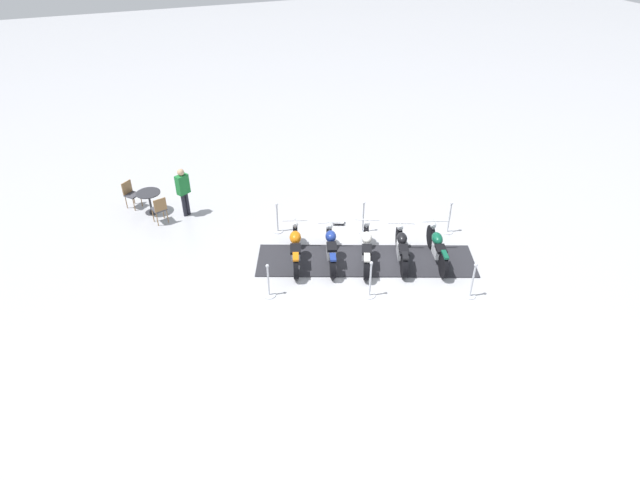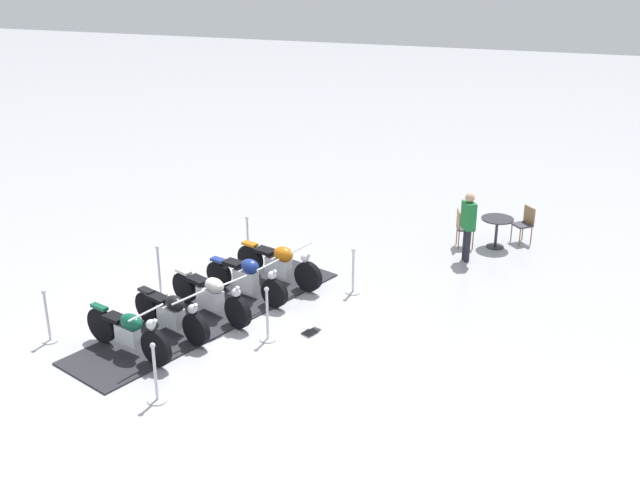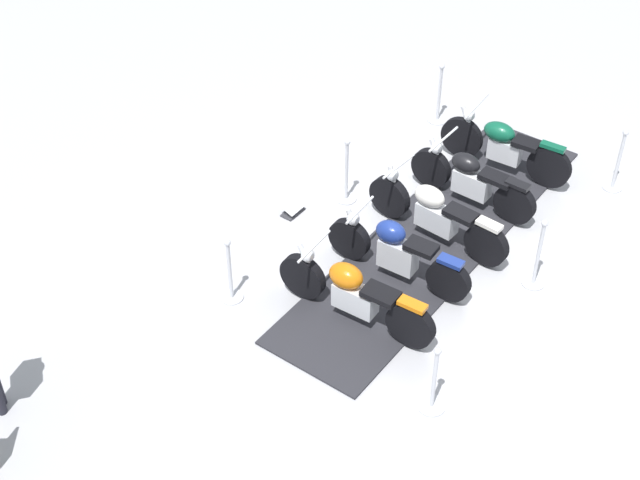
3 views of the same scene
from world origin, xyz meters
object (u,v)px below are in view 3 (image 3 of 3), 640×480
at_px(motorcycle_cream, 435,213).
at_px(motorcycle_copper, 353,293).
at_px(motorcycle_black, 471,179).
at_px(motorcycle_forest, 503,145).
at_px(stanchion_right_front, 439,103).
at_px(stanchion_left_front, 617,168).
at_px(stanchion_left_mid, 537,263).
at_px(info_placard, 293,210).
at_px(stanchion_right_mid, 346,180).
at_px(motorcycle_navy, 396,251).
at_px(stanchion_left_rear, 433,390).
at_px(stanchion_right_rear, 230,279).

relative_size(motorcycle_cream, motorcycle_copper, 0.97).
bearing_deg(motorcycle_black, motorcycle_forest, -88.40).
bearing_deg(motorcycle_forest, stanchion_right_front, -26.67).
bearing_deg(motorcycle_cream, motorcycle_black, -87.14).
relative_size(motorcycle_black, stanchion_left_front, 1.83).
distance_m(motorcycle_copper, stanchion_left_mid, 2.56).
xyz_separation_m(stanchion_left_front, info_placard, (1.84, -4.54, -0.31)).
bearing_deg(stanchion_right_mid, motorcycle_copper, 15.69).
bearing_deg(motorcycle_navy, info_placard, -10.96).
xyz_separation_m(stanchion_left_rear, stanchion_left_front, (-4.91, 1.94, 0.07)).
distance_m(motorcycle_cream, stanchion_right_mid, 1.53).
bearing_deg(motorcycle_black, stanchion_right_mid, 34.06).
xyz_separation_m(motorcycle_copper, stanchion_left_front, (-3.74, 3.18, -0.11)).
bearing_deg(stanchion_left_mid, stanchion_right_mid, -111.52).
bearing_deg(info_placard, motorcycle_navy, -97.69).
xyz_separation_m(motorcycle_navy, stanchion_right_front, (-3.95, -0.08, -0.13)).
xyz_separation_m(motorcycle_forest, stanchion_right_front, (-1.15, -1.18, -0.15)).
height_order(stanchion_left_rear, stanchion_right_rear, stanchion_right_rear).
bearing_deg(motorcycle_copper, stanchion_left_mid, -131.59).
xyz_separation_m(motorcycle_cream, stanchion_left_front, (-1.87, 2.44, -0.09)).
height_order(stanchion_left_mid, stanchion_right_rear, stanchion_left_mid).
distance_m(motorcycle_black, motorcycle_cream, 1.00).
bearing_deg(stanchion_right_mid, stanchion_right_front, 158.48).
xyz_separation_m(motorcycle_black, stanchion_left_mid, (1.51, 1.10, -0.08)).
distance_m(motorcycle_forest, stanchion_right_mid, 2.52).
relative_size(stanchion_right_rear, info_placard, 2.52).
bearing_deg(motorcycle_cream, stanchion_right_front, -56.69).
relative_size(motorcycle_cream, info_placard, 5.28).
height_order(motorcycle_copper, stanchion_left_front, stanchion_left_front).
height_order(motorcycle_forest, motorcycle_copper, motorcycle_forest).
bearing_deg(stanchion_left_rear, stanchion_left_front, 158.48).
bearing_deg(motorcycle_cream, motorcycle_copper, 93.29).
height_order(stanchion_left_mid, stanchion_right_front, stanchion_left_mid).
xyz_separation_m(motorcycle_cream, stanchion_left_mid, (0.58, 1.47, -0.09)).
bearing_deg(motorcycle_forest, motorcycle_black, 86.85).
bearing_deg(motorcycle_forest, motorcycle_copper, 86.17).
relative_size(motorcycle_forest, motorcycle_navy, 1.00).
relative_size(motorcycle_forest, stanchion_left_front, 1.95).
bearing_deg(stanchion_right_front, motorcycle_cream, 8.50).
distance_m(motorcycle_copper, stanchion_left_rear, 1.72).
bearing_deg(motorcycle_cream, info_placard, 23.92).
relative_size(motorcycle_copper, stanchion_right_mid, 2.02).
distance_m(motorcycle_forest, info_placard, 3.40).
height_order(stanchion_right_rear, stanchion_right_front, stanchion_right_front).
distance_m(motorcycle_navy, stanchion_left_mid, 1.88).
bearing_deg(stanchion_right_front, stanchion_left_front, 68.48).
xyz_separation_m(motorcycle_cream, motorcycle_navy, (0.94, -0.37, 0.01)).
height_order(motorcycle_navy, stanchion_right_mid, stanchion_right_mid).
xyz_separation_m(motorcycle_forest, motorcycle_copper, (3.73, -1.47, -0.02)).
height_order(motorcycle_navy, info_placard, motorcycle_navy).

